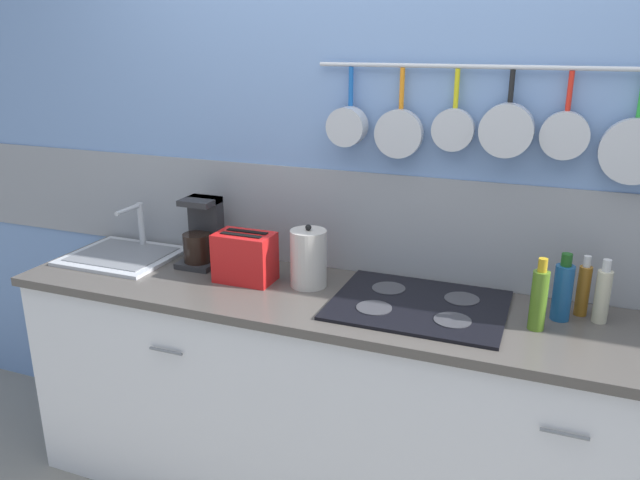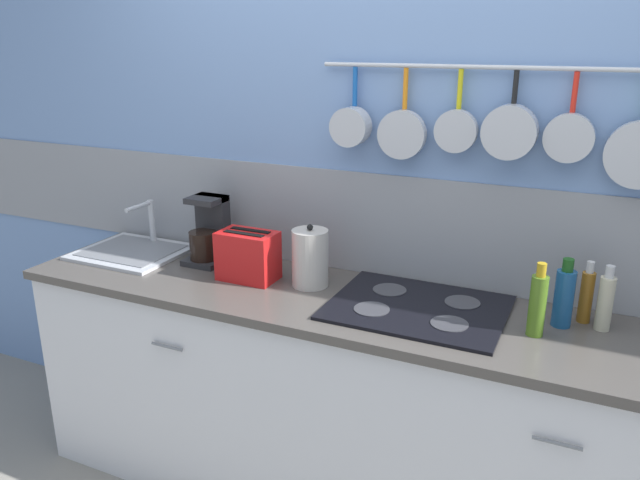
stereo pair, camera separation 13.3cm
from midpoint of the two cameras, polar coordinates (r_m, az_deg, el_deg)
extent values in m
cube|color=#7293C6|center=(2.47, 5.41, 5.34)|extent=(7.20, 0.06, 2.60)
cube|color=gray|center=(2.51, 5.26, 1.42)|extent=(7.20, 0.07, 0.42)
cylinder|color=#B7BABF|center=(2.28, 14.95, 15.03)|extent=(1.36, 0.02, 0.02)
cylinder|color=#1959B2|center=(2.42, 1.23, 13.86)|extent=(0.02, 0.02, 0.14)
cylinder|color=#B7BABF|center=(2.40, 0.89, 10.33)|extent=(0.15, 0.07, 0.15)
cylinder|color=orange|center=(2.36, 5.86, 13.63)|extent=(0.02, 0.02, 0.15)
cylinder|color=#B7BABF|center=(2.36, 5.60, 9.64)|extent=(0.18, 0.04, 0.18)
cylinder|color=gold|center=(2.31, 10.74, 13.45)|extent=(0.02, 0.02, 0.14)
cylinder|color=#B7BABF|center=(2.31, 10.44, 9.86)|extent=(0.15, 0.04, 0.15)
cylinder|color=black|center=(2.28, 15.49, 13.41)|extent=(0.02, 0.02, 0.11)
cylinder|color=#B7BABF|center=(2.26, 15.07, 9.66)|extent=(0.18, 0.07, 0.18)
cylinder|color=red|center=(2.27, 20.31, 12.67)|extent=(0.02, 0.02, 0.13)
cylinder|color=#B7BABF|center=(2.26, 19.88, 8.96)|extent=(0.16, 0.04, 0.16)
cylinder|color=#B7BABF|center=(2.27, 25.28, 7.33)|extent=(0.22, 0.04, 0.22)
cube|color=silver|center=(2.52, 2.62, -15.72)|extent=(2.80, 0.54, 0.88)
cylinder|color=slate|center=(2.45, -15.46, -9.79)|extent=(0.14, 0.01, 0.01)
cylinder|color=slate|center=(2.04, 19.67, -16.40)|extent=(0.14, 0.01, 0.01)
cube|color=#4C4742|center=(2.30, 2.78, -6.17)|extent=(2.84, 0.58, 0.03)
cube|color=#B7BABF|center=(2.89, -18.90, -1.41)|extent=(0.45, 0.40, 0.01)
cube|color=slate|center=(2.89, -18.92, -1.24)|extent=(0.38, 0.32, 0.00)
cylinder|color=#B7BABF|center=(2.97, -17.26, 1.27)|extent=(0.03, 0.03, 0.21)
cylinder|color=#B7BABF|center=(2.89, -18.41, 2.66)|extent=(0.02, 0.16, 0.02)
cube|color=#262628|center=(2.71, -12.20, -2.01)|extent=(0.16, 0.18, 0.02)
cube|color=#262628|center=(2.72, -11.72, 0.98)|extent=(0.14, 0.06, 0.29)
cylinder|color=black|center=(2.67, -12.56, -0.71)|extent=(0.12, 0.12, 0.12)
cube|color=#262628|center=(2.65, -12.36, 3.46)|extent=(0.14, 0.13, 0.02)
cube|color=red|center=(2.48, -8.40, -1.59)|extent=(0.23, 0.14, 0.20)
cube|color=black|center=(2.43, -8.80, 0.44)|extent=(0.17, 0.03, 0.00)
cube|color=black|center=(2.47, -8.22, 0.77)|extent=(0.17, 0.03, 0.00)
cube|color=black|center=(2.53, -10.86, -0.40)|extent=(0.02, 0.02, 0.02)
cylinder|color=beige|center=(2.40, -2.64, -1.70)|extent=(0.14, 0.14, 0.22)
sphere|color=black|center=(2.36, -2.69, 1.14)|extent=(0.02, 0.02, 0.02)
cube|color=black|center=(2.27, 7.35, -5.94)|extent=(0.61, 0.48, 0.01)
cylinder|color=#38383D|center=(2.22, 3.25, -6.22)|extent=(0.13, 0.13, 0.00)
cylinder|color=#38383D|center=(2.16, 10.29, -7.24)|extent=(0.13, 0.13, 0.00)
cylinder|color=#38383D|center=(2.39, 4.72, -4.42)|extent=(0.13, 0.13, 0.00)
cylinder|color=#38383D|center=(2.33, 11.26, -5.31)|extent=(0.13, 0.13, 0.00)
cylinder|color=#4C721E|center=(2.15, 17.70, -5.29)|extent=(0.05, 0.05, 0.20)
cylinder|color=#B28C19|center=(2.11, 18.02, -2.18)|extent=(0.03, 0.03, 0.04)
cylinder|color=navy|center=(2.25, 19.72, -4.58)|extent=(0.06, 0.06, 0.20)
cylinder|color=#194C19|center=(2.21, 20.05, -1.73)|extent=(0.04, 0.04, 0.04)
cylinder|color=#8C5919|center=(2.32, 21.42, -4.38)|extent=(0.04, 0.04, 0.18)
cylinder|color=beige|center=(2.28, 21.73, -1.85)|extent=(0.02, 0.02, 0.04)
cylinder|color=#BFB799|center=(2.28, 22.89, -4.81)|extent=(0.05, 0.05, 0.18)
cylinder|color=beige|center=(2.24, 23.24, -2.17)|extent=(0.03, 0.03, 0.04)
camera|label=1|loc=(0.07, -91.67, -0.55)|focal=35.00mm
camera|label=2|loc=(0.07, 88.33, 0.55)|focal=35.00mm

